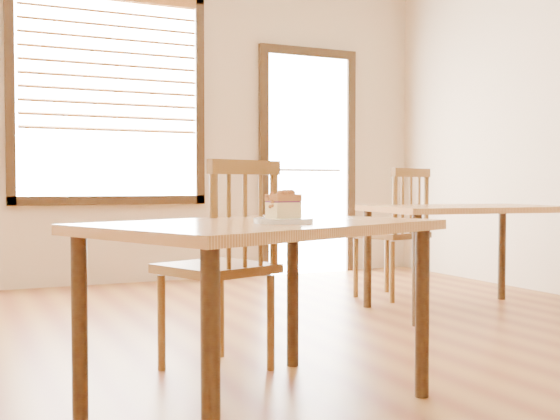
% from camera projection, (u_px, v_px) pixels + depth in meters
% --- Properties ---
extents(window_right, '(1.76, 0.10, 1.96)m').
position_uv_depth(window_right, '(110.00, 83.00, 6.28)').
color(window_right, white).
rests_on(window_right, room_shell).
extents(entry_door, '(1.08, 0.06, 2.29)m').
position_uv_depth(entry_door, '(308.00, 156.00, 7.15)').
color(entry_door, white).
rests_on(entry_door, ground).
extents(cafe_table_main, '(1.55, 1.30, 0.75)m').
position_uv_depth(cafe_table_main, '(262.00, 244.00, 2.77)').
color(cafe_table_main, tan).
rests_on(cafe_table_main, ground).
extents(cafe_chair_main, '(0.59, 0.59, 1.02)m').
position_uv_depth(cafe_chair_main, '(222.00, 265.00, 3.34)').
color(cafe_chair_main, brown).
rests_on(cafe_chair_main, ground).
extents(cafe_table_second, '(1.39, 1.01, 0.75)m').
position_uv_depth(cafe_table_second, '(464.00, 218.00, 4.96)').
color(cafe_table_second, tan).
rests_on(cafe_table_second, ground).
extents(cafe_chair_second, '(0.58, 0.58, 1.04)m').
position_uv_depth(cafe_chair_second, '(394.00, 232.00, 5.55)').
color(cafe_chair_second, brown).
rests_on(cafe_chair_second, ground).
extents(plate, '(0.23, 0.23, 0.02)m').
position_uv_depth(plate, '(283.00, 221.00, 2.67)').
color(plate, white).
rests_on(plate, cafe_table_main).
extents(cake_slice, '(0.13, 0.10, 0.11)m').
position_uv_depth(cake_slice, '(283.00, 204.00, 2.67)').
color(cake_slice, '#FFE690').
rests_on(cake_slice, plate).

